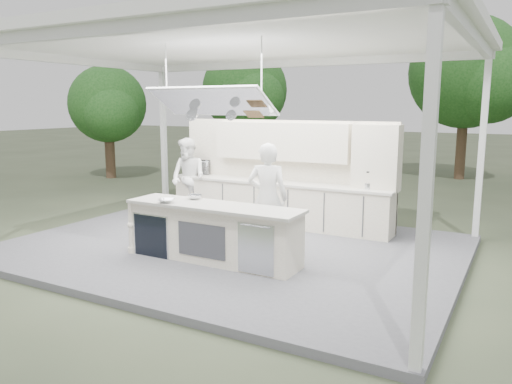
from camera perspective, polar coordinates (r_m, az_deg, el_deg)
The scene contains 12 objects.
ground at distance 9.36m, azimuth -2.76°, elevation -6.80°, with size 90.00×90.00×0.00m, color #485137.
stage_deck at distance 9.35m, azimuth -2.77°, elevation -6.45°, with size 8.00×6.00×0.12m, color #5A595E.
tent at distance 9.02m, azimuth -2.99°, elevation 16.39°, with size 8.20×6.20×3.86m.
demo_island at distance 8.37m, azimuth -5.02°, elevation -4.62°, with size 3.10×0.79×0.95m.
back_counter at distance 10.84m, azimuth 2.47°, elevation -1.24°, with size 5.08×0.72×0.95m.
back_wall_unit at distance 10.70m, azimuth 5.15°, elevation 3.88°, with size 5.05×0.48×2.25m.
tree_cluster at distance 18.09m, azimuth 13.43°, elevation 11.52°, with size 19.55×9.40×5.85m.
head_chef at distance 8.73m, azimuth 1.33°, elevation -0.68°, with size 0.70×0.46×1.93m, color white.
sous_chef at distance 11.56m, azimuth -7.73°, elevation 1.59°, with size 0.89×0.70×1.84m, color white.
toaster_oven at distance 12.01m, azimuth -6.58°, elevation 2.88°, with size 0.60×0.41×0.33m, color silver.
bowl_large at distance 8.52m, azimuth -10.21°, elevation -0.99°, with size 0.27×0.27×0.07m, color silver.
bowl_small at distance 8.77m, azimuth -7.00°, elevation -0.56°, with size 0.25×0.25×0.08m, color silver.
Camera 1 is at (4.71, -7.64, 2.69)m, focal length 35.00 mm.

